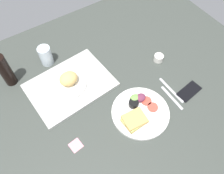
# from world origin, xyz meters

# --- Properties ---
(ground_plane) EXTENTS (1.90, 1.50, 0.03)m
(ground_plane) POSITION_xyz_m (0.00, 0.00, -0.01)
(ground_plane) COLOR #383D38
(serving_tray) EXTENTS (0.47, 0.36, 0.02)m
(serving_tray) POSITION_xyz_m (-0.16, 0.19, 0.01)
(serving_tray) COLOR #B2B2AD
(serving_tray) RESTS_ON ground_plane
(bread_plate_near) EXTENTS (0.20, 0.20, 0.08)m
(bread_plate_near) POSITION_xyz_m (-0.16, 0.19, 0.04)
(bread_plate_near) COLOR white
(bread_plate_near) RESTS_ON serving_tray
(plate_with_salad) EXTENTS (0.30, 0.30, 0.05)m
(plate_with_salad) POSITION_xyz_m (0.06, -0.16, 0.02)
(plate_with_salad) COLOR white
(plate_with_salad) RESTS_ON ground_plane
(drinking_glass) EXTENTS (0.07, 0.07, 0.12)m
(drinking_glass) POSITION_xyz_m (-0.19, 0.41, 0.06)
(drinking_glass) COLOR silver
(drinking_glass) RESTS_ON ground_plane
(soda_bottle) EXTENTS (0.06, 0.06, 0.21)m
(soda_bottle) POSITION_xyz_m (-0.42, 0.39, 0.10)
(soda_bottle) COLOR black
(soda_bottle) RESTS_ON ground_plane
(espresso_cup) EXTENTS (0.06, 0.06, 0.04)m
(espresso_cup) POSITION_xyz_m (0.38, 0.06, 0.02)
(espresso_cup) COLOR silver
(espresso_cup) RESTS_ON ground_plane
(fork) EXTENTS (0.02, 0.17, 0.01)m
(fork) POSITION_xyz_m (0.27, -0.19, 0.00)
(fork) COLOR #B7B7BC
(fork) RESTS_ON ground_plane
(knife) EXTENTS (0.02, 0.19, 0.01)m
(knife) POSITION_xyz_m (0.30, -0.15, 0.00)
(knife) COLOR #B7B7BC
(knife) RESTS_ON ground_plane
(cell_phone) EXTENTS (0.15, 0.09, 0.01)m
(cell_phone) POSITION_xyz_m (0.38, -0.21, 0.00)
(cell_phone) COLOR black
(cell_phone) RESTS_ON ground_plane
(sticky_note) EXTENTS (0.06, 0.06, 0.00)m
(sticky_note) POSITION_xyz_m (-0.29, -0.13, 0.00)
(sticky_note) COLOR pink
(sticky_note) RESTS_ON ground_plane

